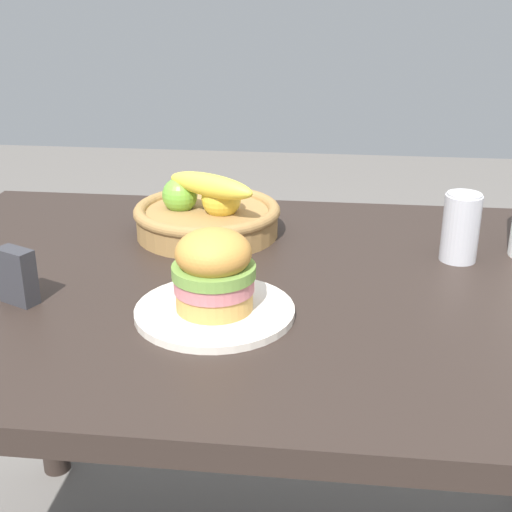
{
  "coord_description": "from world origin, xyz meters",
  "views": [
    {
      "loc": [
        0.09,
        -1.08,
        1.23
      ],
      "look_at": [
        -0.03,
        -0.04,
        0.81
      ],
      "focal_mm": 48.84,
      "sensor_mm": 36.0,
      "label": 1
    }
  ],
  "objects_px": {
    "soda_can": "(461,227)",
    "fruit_basket": "(207,214)",
    "plate": "(215,311)",
    "sandwich": "(214,270)",
    "napkin_holder": "(17,276)"
  },
  "relations": [
    {
      "from": "plate",
      "to": "fruit_basket",
      "type": "relative_size",
      "value": 0.84
    },
    {
      "from": "soda_can",
      "to": "napkin_holder",
      "type": "distance_m",
      "value": 0.76
    },
    {
      "from": "soda_can",
      "to": "fruit_basket",
      "type": "xyz_separation_m",
      "value": [
        -0.48,
        0.08,
        -0.02
      ]
    },
    {
      "from": "sandwich",
      "to": "soda_can",
      "type": "relative_size",
      "value": 1.0
    },
    {
      "from": "sandwich",
      "to": "soda_can",
      "type": "xyz_separation_m",
      "value": [
        0.4,
        0.27,
        -0.01
      ]
    },
    {
      "from": "sandwich",
      "to": "napkin_holder",
      "type": "bearing_deg",
      "value": 178.6
    },
    {
      "from": "sandwich",
      "to": "napkin_holder",
      "type": "height_order",
      "value": "sandwich"
    },
    {
      "from": "sandwich",
      "to": "soda_can",
      "type": "height_order",
      "value": "sandwich"
    },
    {
      "from": "plate",
      "to": "soda_can",
      "type": "distance_m",
      "value": 0.49
    },
    {
      "from": "soda_can",
      "to": "fruit_basket",
      "type": "distance_m",
      "value": 0.48
    },
    {
      "from": "fruit_basket",
      "to": "soda_can",
      "type": "bearing_deg",
      "value": -9.32
    },
    {
      "from": "plate",
      "to": "sandwich",
      "type": "distance_m",
      "value": 0.07
    },
    {
      "from": "fruit_basket",
      "to": "napkin_holder",
      "type": "relative_size",
      "value": 3.22
    },
    {
      "from": "fruit_basket",
      "to": "napkin_holder",
      "type": "xyz_separation_m",
      "value": [
        -0.24,
        -0.34,
        0.0
      ]
    },
    {
      "from": "plate",
      "to": "sandwich",
      "type": "relative_size",
      "value": 1.94
    }
  ]
}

